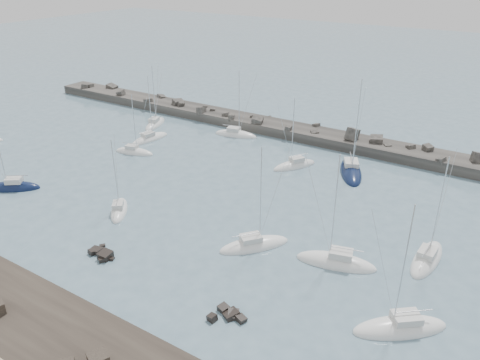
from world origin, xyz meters
name	(u,v)px	position (x,y,z in m)	size (l,w,h in m)	color
ground	(181,228)	(0.00, 0.00, 0.00)	(400.00, 400.00, 0.00)	slate
rock_shelf	(26,336)	(-0.12, -22.02, 0.02)	(140.00, 12.12, 1.87)	black
rock_cluster_near	(102,255)	(-3.83, -9.55, 0.14)	(3.83, 3.22, 1.49)	black
rock_cluster_far	(230,316)	(14.00, -9.99, 0.05)	(3.45, 2.88, 1.33)	black
breakwater	(275,130)	(-7.03, 37.99, 0.29)	(115.00, 6.90, 5.49)	#32302D
sailboat_1	(155,124)	(-29.47, 28.48, 0.14)	(4.92, 8.40, 12.78)	white
sailboat_2	(13,188)	(-27.92, -4.53, 0.16)	(7.88, 6.66, 12.81)	#0E193A
sailboat_3	(150,139)	(-24.66, 21.60, 0.13)	(3.80, 8.37, 12.77)	white
sailboat_4	(236,135)	(-12.27, 32.00, 0.14)	(8.76, 4.33, 13.32)	white
sailboat_5	(119,210)	(-9.74, -1.01, 0.14)	(5.88, 6.61, 10.93)	white
sailboat_6	(294,166)	(3.68, 24.88, 0.14)	(6.14, 7.94, 12.48)	white
sailboat_7	(254,246)	(9.93, 1.43, 0.13)	(7.54, 8.38, 13.61)	white
sailboat_8	(351,172)	(12.26, 27.55, 0.15)	(7.41, 10.77, 16.37)	#0E193A
sailboat_9	(336,263)	(19.44, 3.37, 0.16)	(9.35, 4.91, 14.27)	white
sailboat_10	(427,259)	(27.86, 9.40, 0.15)	(3.17, 8.67, 13.55)	white
sailboat_11	(400,328)	(28.24, -3.07, 0.14)	(8.76, 7.84, 14.25)	white
sailboat_13	(134,152)	(-22.54, 15.22, 0.13)	(7.48, 3.93, 11.39)	white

